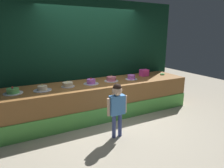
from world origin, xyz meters
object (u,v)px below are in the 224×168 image
at_px(cake_center_left, 68,85).
at_px(cake_right, 111,79).
at_px(cake_far_right, 131,77).
at_px(cake_center_right, 91,82).
at_px(pink_box, 144,73).
at_px(donut, 162,74).
at_px(child_figure, 117,103).
at_px(cake_far_left, 13,91).
at_px(cake_left, 42,89).

xyz_separation_m(cake_center_left, cake_right, (1.06, 0.01, 0.00)).
xyz_separation_m(cake_right, cake_far_right, (0.53, -0.06, 0.00)).
distance_m(cake_center_right, cake_right, 0.53).
bearing_deg(cake_right, pink_box, 6.80).
bearing_deg(donut, cake_center_right, -179.42).
height_order(child_figure, cake_center_right, child_figure).
bearing_deg(cake_center_left, child_figure, -62.28).
relative_size(cake_center_left, cake_center_right, 0.82).
bearing_deg(cake_center_right, cake_right, 2.55).
bearing_deg(cake_right, cake_far_left, -179.42).
distance_m(cake_far_left, cake_center_left, 1.06).
height_order(pink_box, cake_center_right, pink_box).
height_order(cake_center_left, cake_right, cake_right).
bearing_deg(cake_far_left, donut, 0.30).
height_order(pink_box, cake_far_left, pink_box).
xyz_separation_m(cake_center_right, cake_far_right, (1.06, -0.04, 0.00)).
bearing_deg(cake_far_right, cake_left, -179.82).
bearing_deg(cake_center_right, cake_far_left, 179.93).
xyz_separation_m(pink_box, cake_center_right, (-1.59, -0.15, -0.04)).
xyz_separation_m(pink_box, cake_center_left, (-2.12, -0.14, -0.04)).
xyz_separation_m(child_figure, cake_right, (0.47, 1.14, 0.16)).
relative_size(cake_center_right, cake_right, 1.00).
bearing_deg(cake_center_right, child_figure, -86.84).
bearing_deg(child_figure, cake_far_right, 47.21).
distance_m(donut, cake_center_right, 2.12).
xyz_separation_m(cake_left, cake_right, (1.59, 0.07, 0.01)).
relative_size(child_figure, cake_center_left, 3.66).
bearing_deg(cake_right, cake_left, -177.58).
xyz_separation_m(cake_center_left, cake_center_right, (0.53, -0.01, 0.00)).
xyz_separation_m(child_figure, pink_box, (1.53, 1.26, 0.20)).
height_order(donut, cake_far_right, cake_far_right).
height_order(cake_left, cake_center_left, cake_left).
xyz_separation_m(donut, cake_far_left, (-3.71, -0.02, 0.03)).
xyz_separation_m(donut, cake_left, (-3.18, -0.07, 0.02)).
bearing_deg(donut, cake_far_left, -179.70).
relative_size(child_figure, pink_box, 4.79).
bearing_deg(child_figure, cake_center_left, 117.72).
xyz_separation_m(cake_far_left, cake_left, (0.53, -0.05, -0.01)).
relative_size(cake_far_left, cake_right, 1.03).
bearing_deg(cake_far_left, cake_center_left, 0.46).
relative_size(cake_far_left, cake_left, 1.00).
xyz_separation_m(donut, cake_far_right, (-1.06, -0.06, 0.03)).
relative_size(donut, cake_right, 0.36).
bearing_deg(child_figure, cake_far_left, 145.92).
distance_m(child_figure, cake_far_left, 2.00).
distance_m(pink_box, cake_center_left, 2.12).
height_order(cake_left, cake_right, same).
distance_m(donut, cake_center_left, 2.65).
relative_size(donut, cake_center_right, 0.36).
distance_m(cake_left, cake_center_left, 0.53).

